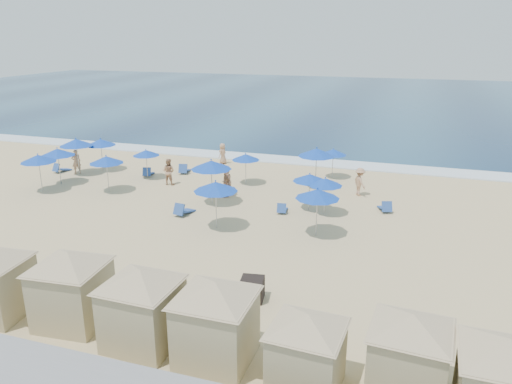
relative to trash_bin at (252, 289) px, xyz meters
The scene contains 36 objects.
ground 7.73m from the trash_bin, 131.06° to the left, with size 160.00×160.00×0.00m, color #CEB582.
ocean 61.03m from the trash_bin, 94.77° to the left, with size 160.00×80.00×0.06m, color #0D2A4B.
surf_line 21.92m from the trash_bin, 103.38° to the left, with size 160.00×2.50×0.08m, color white.
trash_bin is the anchor object (origin of this frame).
cabana_1 6.49m from the trash_bin, 147.56° to the right, with size 4.67×4.67×2.94m.
cabana_2 4.64m from the trash_bin, 122.92° to the right, with size 4.65×4.65×2.92m.
cabana_3 4.00m from the trash_bin, 88.16° to the right, with size 4.69×4.69×2.94m.
cabana_4 5.26m from the trash_bin, 54.10° to the right, with size 4.14×4.14×2.60m.
cabana_5 6.86m from the trash_bin, 31.79° to the right, with size 4.41×4.41×2.78m.
cabana_6 9.09m from the trash_bin, 27.39° to the right, with size 4.58×4.58×2.87m.
umbrella_0 21.70m from the trash_bin, 143.62° to the left, with size 2.33×2.33×2.66m.
umbrella_1 19.20m from the trash_bin, 153.16° to the left, with size 2.18×2.18×2.49m.
umbrella_2 21.75m from the trash_bin, 139.04° to the left, with size 2.14×2.14×2.44m.
umbrella_3 16.42m from the trash_bin, 142.63° to the left, with size 2.12×2.12×2.41m.
umbrella_4 18.20m from the trash_bin, 132.32° to the left, with size 1.84×1.84×2.09m.
umbrella_5 11.59m from the trash_bin, 120.63° to the left, with size 2.39×2.39×2.72m.
umbrella_6 7.74m from the trash_bin, 122.86° to the left, with size 2.27×2.27×2.59m.
umbrella_7 15.29m from the trash_bin, 110.25° to the left, with size 1.86×1.86×2.12m.
umbrella_8 10.67m from the trash_bin, 90.81° to the left, with size 1.93×1.93×2.19m.
umbrella_9 17.62m from the trash_bin, 90.11° to the left, with size 1.86×1.86×2.11m.
umbrella_10 10.23m from the trash_bin, 85.33° to the left, with size 1.90×1.90×2.16m.
umbrella_11 7.27m from the trash_bin, 81.76° to the left, with size 2.20×2.20×2.50m.
umbrella_12 15.02m from the trash_bin, 92.55° to the left, with size 2.39×2.39×2.73m.
umbrella_13 20.02m from the trash_bin, 148.61° to the left, with size 2.21×2.21×2.51m.
beach_chair_0 22.97m from the trash_bin, 146.00° to the left, with size 0.88×1.41×0.72m.
beach_chair_1 18.68m from the trash_bin, 131.86° to the left, with size 0.89×1.38×0.70m.
beach_chair_2 18.58m from the trash_bin, 123.96° to the left, with size 0.89×1.48×0.76m.
beach_chair_3 10.02m from the trash_bin, 131.23° to the left, with size 0.82×1.46×0.76m.
beach_chair_4 9.74m from the trash_bin, 98.67° to the left, with size 0.66×1.20×0.63m.
beach_chair_5 12.31m from the trash_bin, 70.89° to the left, with size 0.94×1.39×0.70m.
beachgoer_0 21.88m from the trash_bin, 143.80° to the left, with size 0.64×0.42×1.75m, color tan.
beachgoer_1 16.11m from the trash_bin, 128.83° to the left, with size 0.86×0.67×1.77m, color tan.
beachgoer_2 12.61m from the trash_bin, 115.90° to the left, with size 1.09×0.46×1.87m, color tan.
beachgoer_3 14.30m from the trash_bin, 80.89° to the left, with size 1.14×0.65×1.76m, color tan.
beachgoer_4 20.76m from the trash_bin, 114.93° to the left, with size 0.78×0.51×1.59m, color tan.
beachgoer_5 13.01m from the trash_bin, 115.77° to the left, with size 0.83×0.65×1.71m, color tan.
Camera 1 is at (10.47, -21.74, 9.66)m, focal length 35.00 mm.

